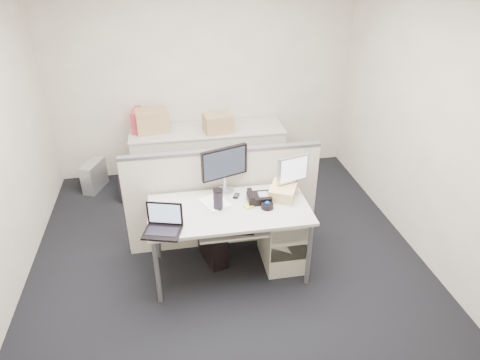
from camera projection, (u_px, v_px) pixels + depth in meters
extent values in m
cube|color=black|center=(230.00, 269.00, 4.34)|extent=(4.00, 4.50, 0.01)
cube|color=#B8AB9F|center=(203.00, 76.00, 5.61)|extent=(4.00, 0.02, 2.70)
cube|color=#B8AB9F|center=(441.00, 132.00, 3.98)|extent=(0.02, 4.50, 2.70)
cube|color=beige|center=(229.00, 210.00, 3.99)|extent=(1.50, 0.75, 0.03)
cylinder|color=slate|center=(157.00, 272.00, 3.78)|extent=(0.04, 0.04, 0.70)
cylinder|color=slate|center=(157.00, 229.00, 4.34)|extent=(0.04, 0.04, 0.70)
cylinder|color=slate|center=(309.00, 254.00, 3.99)|extent=(0.04, 0.04, 0.70)
cylinder|color=slate|center=(290.00, 216.00, 4.55)|extent=(0.04, 0.04, 0.70)
cube|color=beige|center=(232.00, 229.00, 3.88)|extent=(0.62, 0.32, 0.02)
cube|color=#ABA695|center=(283.00, 234.00, 4.31)|extent=(0.40, 0.55, 0.65)
cube|color=beige|center=(223.00, 200.00, 4.45)|extent=(2.00, 0.06, 1.10)
cube|color=#ABA695|center=(208.00, 155.00, 5.82)|extent=(2.00, 0.60, 0.72)
cube|color=black|center=(225.00, 170.00, 4.14)|extent=(0.51, 0.33, 0.48)
cube|color=#B7B7BC|center=(292.00, 175.00, 4.14)|extent=(0.35, 0.24, 0.39)
cube|color=black|center=(161.00, 222.00, 3.59)|extent=(0.37, 0.31, 0.24)
cylinder|color=black|center=(267.00, 206.00, 3.98)|extent=(0.12, 0.12, 0.05)
cube|color=black|center=(259.00, 198.00, 4.08)|extent=(0.22, 0.18, 0.07)
cube|color=white|center=(215.00, 202.00, 4.06)|extent=(0.31, 0.34, 0.01)
cube|color=yellow|center=(248.00, 206.00, 4.00)|extent=(0.11, 0.11, 0.01)
cylinder|color=black|center=(218.00, 200.00, 3.94)|extent=(0.12, 0.12, 0.19)
ellipsoid|color=yellow|center=(256.00, 198.00, 4.10)|extent=(0.17, 0.18, 0.04)
cube|color=black|center=(236.00, 196.00, 4.16)|extent=(0.08, 0.11, 0.01)
cube|color=tan|center=(283.00, 191.00, 4.14)|extent=(0.35, 0.38, 0.11)
cube|color=black|center=(227.00, 229.00, 3.85)|extent=(0.50, 0.24, 0.03)
cube|color=black|center=(213.00, 242.00, 4.39)|extent=(0.28, 0.46, 0.40)
cube|color=black|center=(130.00, 183.00, 5.48)|extent=(0.23, 0.43, 0.39)
cube|color=#B7B7BC|center=(94.00, 176.00, 5.65)|extent=(0.30, 0.44, 0.38)
cube|color=tan|center=(152.00, 121.00, 5.50)|extent=(0.44, 0.35, 0.30)
cube|color=tan|center=(218.00, 124.00, 5.49)|extent=(0.39, 0.32, 0.26)
cube|color=#B02834|center=(136.00, 121.00, 5.52)|extent=(0.12, 0.33, 0.30)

